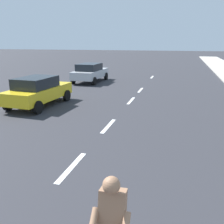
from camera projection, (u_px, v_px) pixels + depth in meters
The scene contains 8 objects.
ground_plane at pixel (141, 90), 18.01m from camera, with size 160.00×160.00×0.00m, color #2D2D33.
lane_stripe_2 at pixel (72, 167), 6.92m from camera, with size 0.16×1.80×0.01m, color white.
lane_stripe_3 at pixel (108, 126), 10.28m from camera, with size 0.16×1.80×0.01m, color white.
lane_stripe_4 at pixel (131, 101), 14.65m from camera, with size 0.16×1.80×0.01m, color white.
lane_stripe_5 at pixel (140, 90), 17.82m from camera, with size 0.16×1.80×0.01m, color white.
lane_stripe_6 at pixel (152, 77), 24.29m from camera, with size 0.16×1.80×0.01m, color white.
parked_car_yellow at pixel (38, 90), 13.29m from camera, with size 2.12×4.29×1.57m.
parked_car_silver at pixel (90, 72), 21.23m from camera, with size 2.09×4.43×1.57m.
Camera 1 is at (2.76, 2.33, 3.37)m, focal length 39.85 mm.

